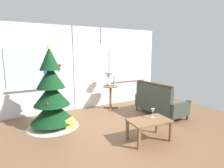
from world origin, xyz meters
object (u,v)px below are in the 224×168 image
at_px(side_table, 111,93).
at_px(table_lamp, 108,77).
at_px(coffee_table, 149,123).
at_px(settee_sofa, 158,103).
at_px(wine_glass, 153,111).
at_px(christmas_tree, 52,98).
at_px(gift_box, 69,124).
at_px(flower_vase, 114,82).

xyz_separation_m(side_table, table_lamp, (-0.06, 0.04, 0.50)).
bearing_deg(side_table, coffee_table, -98.47).
height_order(side_table, table_lamp, table_lamp).
bearing_deg(settee_sofa, wine_glass, -137.18).
distance_m(christmas_tree, gift_box, 0.73).
xyz_separation_m(side_table, coffee_table, (-0.33, -2.24, -0.15)).
xyz_separation_m(table_lamp, coffee_table, (-0.27, -2.28, -0.65)).
height_order(christmas_tree, side_table, christmas_tree).
distance_m(side_table, table_lamp, 0.51).
bearing_deg(coffee_table, gift_box, 132.09).
distance_m(flower_vase, wine_glass, 2.15).
xyz_separation_m(settee_sofa, gift_box, (-2.47, 0.33, -0.26)).
bearing_deg(gift_box, wine_glass, -43.32).
height_order(table_lamp, gift_box, table_lamp).
relative_size(settee_sofa, flower_vase, 4.33).
bearing_deg(gift_box, christmas_tree, 136.16).
relative_size(christmas_tree, wine_glass, 10.18).
relative_size(table_lamp, coffee_table, 0.50).
relative_size(settee_sofa, table_lamp, 3.44).
xyz_separation_m(wine_glass, gift_box, (-1.40, 1.32, -0.46)).
bearing_deg(settee_sofa, christmas_tree, 167.17).
bearing_deg(side_table, settee_sofa, -53.51).
bearing_deg(wine_glass, table_lamp, 86.73).
bearing_deg(wine_glass, side_table, 85.10).
bearing_deg(table_lamp, flower_vase, -32.01).
relative_size(christmas_tree, side_table, 2.69).
height_order(table_lamp, flower_vase, table_lamp).
bearing_deg(coffee_table, settee_sofa, 40.99).
relative_size(settee_sofa, side_table, 2.05).
relative_size(flower_vase, gift_box, 1.50).
distance_m(settee_sofa, gift_box, 2.50).
distance_m(side_table, gift_box, 1.85).
bearing_deg(side_table, table_lamp, 146.31).
relative_size(side_table, flower_vase, 2.11).
distance_m(side_table, wine_glass, 2.18).
height_order(christmas_tree, wine_glass, christmas_tree).
relative_size(christmas_tree, settee_sofa, 1.31).
distance_m(settee_sofa, wine_glass, 1.47).
bearing_deg(settee_sofa, flower_vase, 124.62).
distance_m(side_table, flower_vase, 0.35).
height_order(settee_sofa, side_table, settee_sofa).
xyz_separation_m(settee_sofa, flower_vase, (-0.78, 1.13, 0.48)).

